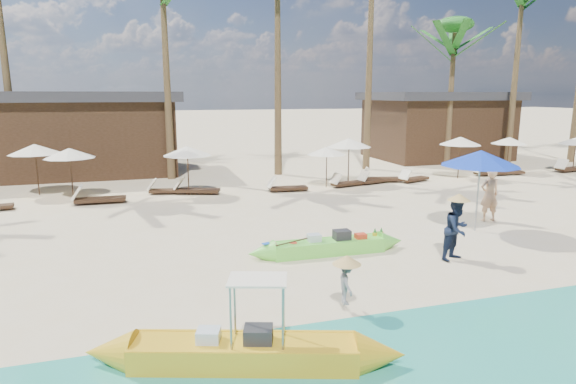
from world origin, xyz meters
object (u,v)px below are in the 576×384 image
object	(u,v)px
green_canoe	(328,246)
tourist	(489,195)
yellow_canoe	(244,352)
blue_umbrella	(481,158)

from	to	relation	value
green_canoe	tourist	world-z (taller)	tourist
green_canoe	tourist	xyz separation A→B (m)	(6.37, 1.60, 0.69)
yellow_canoe	tourist	distance (m)	11.51
blue_umbrella	green_canoe	bearing A→B (deg)	-172.26
tourist	blue_umbrella	xyz separation A→B (m)	(-1.19, -0.90, 1.38)
green_canoe	yellow_canoe	world-z (taller)	yellow_canoe
green_canoe	blue_umbrella	bearing A→B (deg)	8.95
yellow_canoe	blue_umbrella	xyz separation A→B (m)	(8.43, 5.38, 2.04)
green_canoe	yellow_canoe	bearing A→B (deg)	-123.57
green_canoe	blue_umbrella	size ratio (longest dim) A/B	1.92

